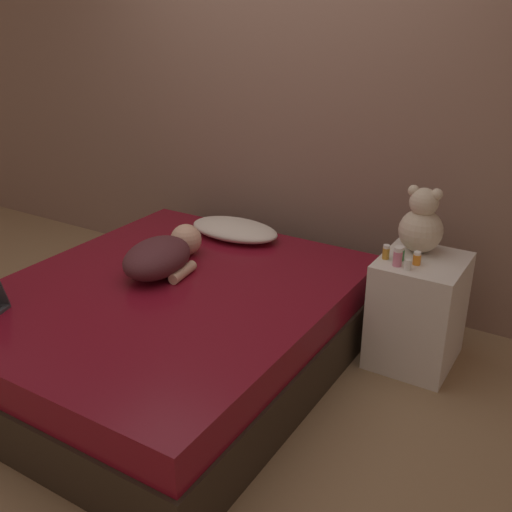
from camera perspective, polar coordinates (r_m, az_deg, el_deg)
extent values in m
plane|color=#937551|center=(3.50, -8.00, -9.96)|extent=(12.00, 12.00, 0.00)
cube|color=#846656|center=(4.07, 3.01, 14.68)|extent=(8.00, 0.06, 2.60)
cube|color=#2D2319|center=(3.43, -8.13, -7.93)|extent=(1.75, 2.06, 0.29)
cube|color=maroon|center=(3.31, -8.36, -4.40)|extent=(1.72, 2.02, 0.19)
cube|color=silver|center=(3.46, 15.12, -5.08)|extent=(0.44, 0.49, 0.63)
ellipsoid|color=beige|center=(3.89, -2.06, 2.55)|extent=(0.61, 0.35, 0.10)
ellipsoid|color=#4C2328|center=(3.38, -9.39, -0.17)|extent=(0.39, 0.51, 0.20)
sphere|color=#DBAD8E|center=(3.64, -6.68, 1.56)|extent=(0.19, 0.19, 0.19)
cylinder|color=#DBAD8E|center=(3.36, -6.99, -1.55)|extent=(0.09, 0.22, 0.06)
sphere|color=beige|center=(3.39, 15.41, 2.34)|extent=(0.24, 0.24, 0.24)
sphere|color=beige|center=(3.33, 15.71, 4.95)|extent=(0.16, 0.16, 0.16)
sphere|color=beige|center=(3.33, 14.78, 6.04)|extent=(0.06, 0.06, 0.06)
sphere|color=beige|center=(3.30, 16.85, 5.64)|extent=(0.06, 0.06, 0.06)
cylinder|color=#3D8E4C|center=(3.28, 13.50, 0.12)|extent=(0.05, 0.05, 0.06)
cylinder|color=white|center=(3.26, 13.56, 0.73)|extent=(0.05, 0.05, 0.02)
cylinder|color=gold|center=(3.28, 12.27, 0.25)|extent=(0.04, 0.04, 0.06)
cylinder|color=white|center=(3.26, 12.33, 0.89)|extent=(0.03, 0.03, 0.02)
cylinder|color=white|center=(3.17, 14.24, -0.91)|extent=(0.04, 0.04, 0.04)
cylinder|color=white|center=(3.16, 14.29, -0.44)|extent=(0.03, 0.03, 0.01)
cylinder|color=pink|center=(3.20, 13.34, -0.24)|extent=(0.05, 0.05, 0.08)
cylinder|color=white|center=(3.18, 13.42, 0.60)|extent=(0.04, 0.04, 0.02)
cylinder|color=orange|center=(3.24, 15.07, -0.33)|extent=(0.04, 0.04, 0.06)
cylinder|color=white|center=(3.23, 15.14, 0.25)|extent=(0.04, 0.04, 0.02)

